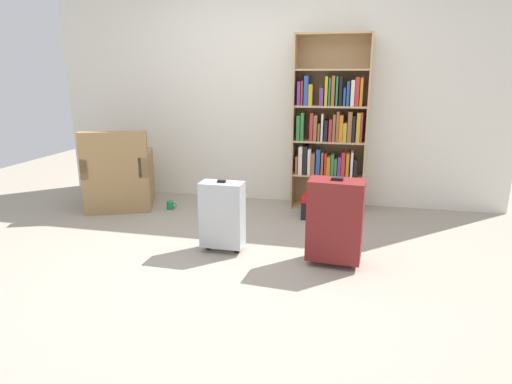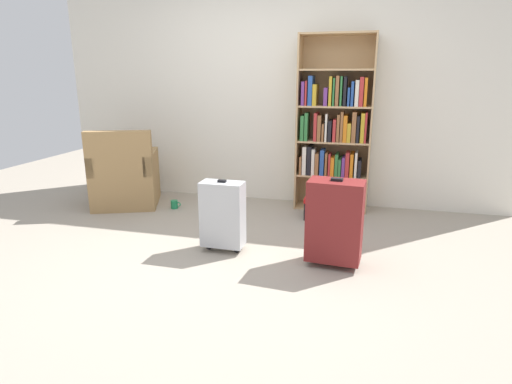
% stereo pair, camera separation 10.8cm
% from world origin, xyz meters
% --- Properties ---
extents(ground_plane, '(9.26, 9.26, 0.00)m').
position_xyz_m(ground_plane, '(0.00, 0.00, 0.00)').
color(ground_plane, '#9E9384').
extents(back_wall, '(5.29, 0.10, 2.60)m').
position_xyz_m(back_wall, '(0.00, 1.88, 1.30)').
color(back_wall, silver).
rests_on(back_wall, ground).
extents(bookshelf, '(0.80, 0.32, 1.90)m').
position_xyz_m(bookshelf, '(0.69, 1.66, 0.93)').
color(bookshelf, tan).
rests_on(bookshelf, ground).
extents(armchair, '(0.91, 0.91, 0.90)m').
position_xyz_m(armchair, '(-1.63, 1.17, 0.32)').
color(armchair, '#9E7A4C').
rests_on(armchair, ground).
extents(mug, '(0.12, 0.08, 0.10)m').
position_xyz_m(mug, '(-1.03, 1.18, 0.05)').
color(mug, '#1E7F4C').
rests_on(mug, ground).
extents(storage_box, '(0.39, 0.28, 0.23)m').
position_xyz_m(storage_box, '(0.65, 1.27, 0.12)').
color(storage_box, black).
rests_on(storage_box, ground).
extents(suitcase_dark_red, '(0.44, 0.28, 0.72)m').
position_xyz_m(suitcase_dark_red, '(0.84, 0.13, 0.37)').
color(suitcase_dark_red, maroon).
rests_on(suitcase_dark_red, ground).
extents(suitcase_silver, '(0.37, 0.19, 0.63)m').
position_xyz_m(suitcase_silver, '(-0.10, 0.18, 0.33)').
color(suitcase_silver, '#B7BABF').
rests_on(suitcase_silver, ground).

